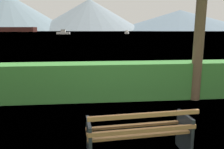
# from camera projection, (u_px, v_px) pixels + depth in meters

# --- Properties ---
(water_surface) EXTENTS (620.00, 620.00, 0.00)m
(water_surface) POSITION_uv_depth(u_px,v_px,m) (90.00, 32.00, 304.82)
(water_surface) COLOR #6B8EA3
(water_surface) RESTS_ON ground_plane
(park_bench) EXTENTS (1.74, 0.71, 0.87)m
(park_bench) POSITION_uv_depth(u_px,v_px,m) (140.00, 133.00, 3.56)
(park_bench) COLOR olive
(park_bench) RESTS_ON ground_plane
(hedge_row) EXTENTS (9.26, 0.80, 1.10)m
(hedge_row) POSITION_uv_depth(u_px,v_px,m) (116.00, 81.00, 6.70)
(hedge_row) COLOR #387A33
(hedge_row) RESTS_ON ground_plane
(cargo_ship_large) EXTENTS (68.39, 26.15, 16.81)m
(cargo_ship_large) POSITION_uv_depth(u_px,v_px,m) (4.00, 28.00, 261.14)
(cargo_ship_large) COLOR #471E19
(cargo_ship_large) RESTS_ON water_surface
(fishing_boat_near) EXTENTS (3.40, 6.23, 1.97)m
(fishing_boat_near) POSITION_uv_depth(u_px,v_px,m) (127.00, 32.00, 124.73)
(fishing_boat_near) COLOR silver
(fishing_boat_near) RESTS_ON water_surface
(sailboat_mid) EXTENTS (6.73, 2.56, 2.33)m
(sailboat_mid) POSITION_uv_depth(u_px,v_px,m) (63.00, 33.00, 110.65)
(sailboat_mid) COLOR silver
(sailboat_mid) RESTS_ON water_surface
(distant_hills) EXTENTS (727.42, 347.94, 82.62)m
(distant_hills) POSITION_uv_depth(u_px,v_px,m) (94.00, 16.00, 531.78)
(distant_hills) COLOR slate
(distant_hills) RESTS_ON ground_plane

